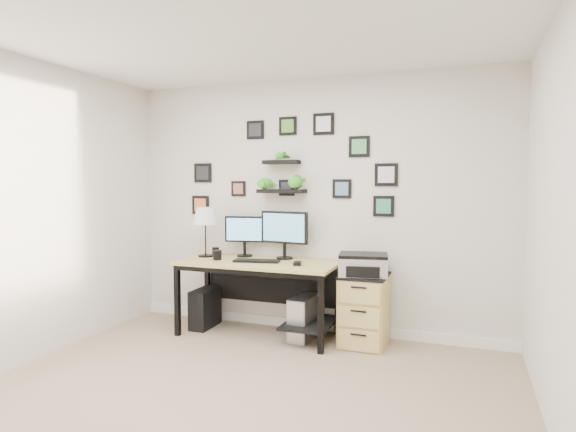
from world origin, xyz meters
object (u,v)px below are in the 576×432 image
at_px(file_cabinet, 364,309).
at_px(printer, 363,265).
at_px(monitor_left, 244,233).
at_px(table_lamp, 205,217).
at_px(pc_tower_grey, 304,318).
at_px(desk, 262,273).
at_px(mug, 217,255).
at_px(pc_tower_black, 205,308).
at_px(monitor_right, 284,231).

bearing_deg(file_cabinet, printer, -100.87).
height_order(monitor_left, table_lamp, table_lamp).
bearing_deg(monitor_left, file_cabinet, -6.37).
height_order(table_lamp, pc_tower_grey, table_lamp).
bearing_deg(printer, monitor_left, 172.07).
height_order(desk, pc_tower_grey, desk).
xyz_separation_m(mug, printer, (1.48, 0.12, -0.03)).
height_order(mug, pc_tower_black, mug).
bearing_deg(desk, pc_tower_grey, -0.39).
bearing_deg(file_cabinet, monitor_right, 170.55).
distance_m(monitor_left, printer, 1.35).
relative_size(pc_tower_black, pc_tower_grey, 0.93).
xyz_separation_m(pc_tower_black, pc_tower_grey, (1.12, -0.02, 0.01)).
bearing_deg(mug, file_cabinet, 5.80).
distance_m(pc_tower_grey, file_cabinet, 0.60).
bearing_deg(table_lamp, file_cabinet, -0.16).
height_order(pc_tower_black, pc_tower_grey, pc_tower_grey).
distance_m(monitor_left, mug, 0.40).
distance_m(mug, file_cabinet, 1.57).
bearing_deg(pc_tower_black, monitor_left, 25.44).
xyz_separation_m(monitor_right, table_lamp, (-0.85, -0.14, 0.13)).
xyz_separation_m(pc_tower_grey, printer, (0.58, 0.03, 0.56)).
distance_m(desk, pc_tower_grey, 0.61).
bearing_deg(monitor_right, pc_tower_grey, -36.05).
bearing_deg(table_lamp, desk, -5.25).
height_order(monitor_right, table_lamp, table_lamp).
distance_m(file_cabinet, printer, 0.44).
bearing_deg(mug, desk, 11.38).
height_order(desk, printer, printer).
height_order(mug, file_cabinet, mug).
height_order(mug, printer, printer).
distance_m(desk, pc_tower_black, 0.80).
bearing_deg(printer, monitor_right, 168.19).
xyz_separation_m(desk, mug, (-0.46, -0.09, 0.17)).
distance_m(table_lamp, printer, 1.75).
bearing_deg(table_lamp, printer, -1.36).
bearing_deg(pc_tower_black, file_cabinet, 0.25).
bearing_deg(printer, mug, -175.55).
relative_size(table_lamp, mug, 5.33).
bearing_deg(monitor_left, pc_tower_black, -153.41).
bearing_deg(file_cabinet, pc_tower_black, -178.59).
relative_size(monitor_left, monitor_right, 0.81).
distance_m(table_lamp, mug, 0.46).
height_order(desk, monitor_right, monitor_right).
bearing_deg(monitor_right, printer, -11.81).
xyz_separation_m(table_lamp, printer, (1.71, -0.04, -0.40)).
distance_m(monitor_right, file_cabinet, 1.13).
height_order(mug, pc_tower_grey, mug).
bearing_deg(pc_tower_grey, table_lamp, 176.65).
bearing_deg(monitor_left, mug, -118.88).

